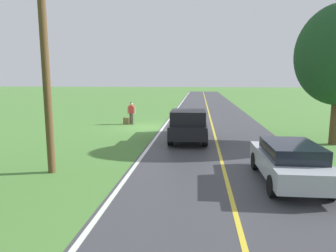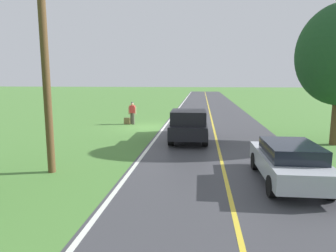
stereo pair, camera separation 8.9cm
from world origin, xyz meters
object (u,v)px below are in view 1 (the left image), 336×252
object	(u,v)px
suitcase_carried	(126,121)
utility_pole_roadside	(45,66)
pickup_truck_passing	(188,124)
hitchhiker_walking	(132,112)
sedan_mid_oncoming	(289,161)

from	to	relation	value
suitcase_carried	utility_pole_roadside	xyz separation A→B (m)	(-0.10, 12.16, 3.74)
suitcase_carried	pickup_truck_passing	world-z (taller)	pickup_truck_passing
utility_pole_roadside	hitchhiker_walking	bearing A→B (deg)	-91.52
hitchhiker_walking	utility_pole_roadside	size ratio (longest dim) A/B	0.22
pickup_truck_passing	utility_pole_roadside	world-z (taller)	utility_pole_roadside
hitchhiker_walking	sedan_mid_oncoming	xyz separation A→B (m)	(-8.30, 12.43, -0.23)
suitcase_carried	sedan_mid_oncoming	bearing A→B (deg)	39.40
pickup_truck_passing	suitcase_carried	bearing A→B (deg)	-48.24
suitcase_carried	hitchhiker_walking	bearing A→B (deg)	100.86
pickup_truck_passing	utility_pole_roadside	distance (m)	8.72
hitchhiker_walking	utility_pole_roadside	bearing A→B (deg)	88.48
sedan_mid_oncoming	utility_pole_roadside	world-z (taller)	utility_pole_roadside
hitchhiker_walking	suitcase_carried	size ratio (longest dim) A/B	3.50
pickup_truck_passing	sedan_mid_oncoming	size ratio (longest dim) A/B	1.23
hitchhiker_walking	sedan_mid_oncoming	distance (m)	14.94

